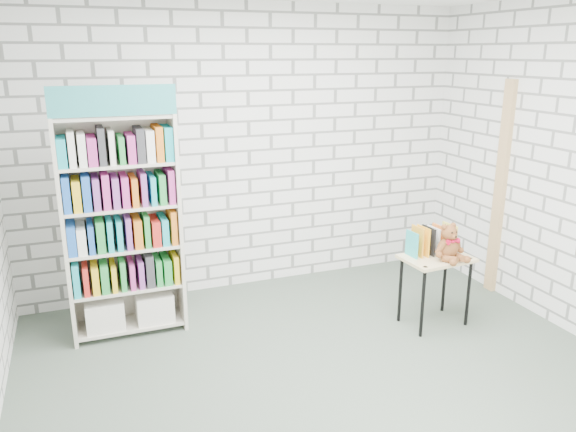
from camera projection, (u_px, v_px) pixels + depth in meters
name	position (u px, v px, depth m)	size (l,w,h in m)	color
ground	(332.00, 381.00, 4.15)	(4.50, 4.50, 0.00)	#475548
room_shell	(338.00, 141.00, 3.64)	(4.52, 4.02, 2.81)	silver
bookshelf	(122.00, 225.00, 4.65)	(0.94, 0.36, 2.10)	beige
display_table	(436.00, 266.00, 4.89)	(0.61, 0.45, 0.63)	#D3BC7E
table_books	(431.00, 240.00, 4.91)	(0.42, 0.21, 0.24)	teal
teddy_bear	(450.00, 245.00, 4.77)	(0.29, 0.27, 0.32)	brown
door_trim	(500.00, 190.00, 5.46)	(0.05, 0.12, 2.10)	tan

